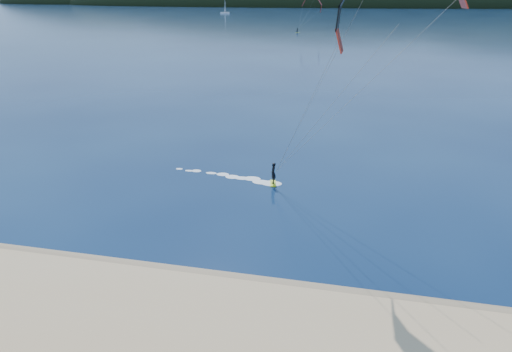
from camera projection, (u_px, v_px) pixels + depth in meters
The scene contains 6 objects.
ground at pixel (172, 328), 25.00m from camera, with size 1800.00×1800.00×0.00m, color #08193C.
wet_sand at pixel (200, 280), 29.08m from camera, with size 220.00×2.50×0.10m.
headland at pixel (366, 5), 703.57m from camera, with size 1200.00×310.00×140.00m.
kitesurfer_near at pixel (392, 30), 32.11m from camera, with size 24.67×8.73×18.45m.
kitesurfer_far at pixel (311, 8), 205.45m from camera, with size 11.70×4.88×13.87m.
sailboat at pixel (225, 13), 412.41m from camera, with size 8.21×5.08×11.42m.
Camera 1 is at (8.85, -19.01, 16.38)m, focal length 33.58 mm.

